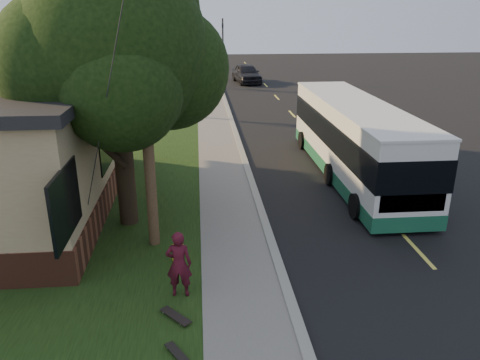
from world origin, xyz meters
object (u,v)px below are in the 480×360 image
Objects in this scene: skateboard_main at (177,353)px; skateboard_spare at (176,316)px; bare_tree_far at (185,63)px; leafy_tree at (116,53)px; bare_tree_near at (172,82)px; transit_bus at (354,138)px; skateboarder at (179,264)px; traffic_signal at (223,45)px; dumpster at (7,177)px; fire_hydrant at (178,247)px; utility_pole at (143,81)px; distant_car at (247,73)px.

skateboard_spare is at bearing 93.82° from skateboard_main.
skateboard_spare is (0.42, -32.52, -1.87)m from bare_tree_far.
leafy_tree reaches higher than bare_tree_near.
bare_tree_far is at bearing 106.59° from transit_bus.
skateboard_spare is at bearing -89.25° from bare_tree_far.
transit_bus is 6.74× the size of skateboarder.
traffic_signal is (4.00, 16.00, 1.01)m from bare_tree_near.
bare_tree_far is 25.30m from dumpster.
fire_hydrant is 0.13× the size of traffic_signal.
skateboard_main is (0.81, -4.66, -4.51)m from utility_pole.
bare_tree_far reaches higher than fire_hydrant.
utility_pole is 11.84× the size of skateboard_spare.
traffic_signal is 36.78m from skateboard_spare.
fire_hydrant is at bearing -59.33° from leafy_tree.
skateboarder reaches higher than dumpster.
bare_tree_far is (0.31, 29.01, -2.63)m from utility_pole.
fire_hydrant is at bearing -95.21° from traffic_signal.
utility_pole is at bearing 101.72° from skateboard_spare.
leafy_tree reaches higher than skateboard_main.
traffic_signal is at bearing 48.81° from bare_tree_far.
bare_tree_far reaches higher than skateboarder.
utility_pole is at bearing -90.60° from bare_tree_far.
skateboard_main is 0.14× the size of distant_car.
transit_bus reaches higher than distant_car.
leafy_tree reaches higher than distant_car.
fire_hydrant is 0.43× the size of dumpster.
skateboard_main is at bearing -89.15° from bare_tree_far.
traffic_signal is (4.67, 31.35, -2.00)m from leafy_tree.
fire_hydrant is 2.54m from skateboard_spare.
dumpster reaches higher than skateboard_main.
leafy_tree is at bearing -92.45° from bare_tree_far.
skateboard_spare is at bearing -105.94° from distant_car.
utility_pole reaches higher than bare_tree_near.
distant_car is at bearing 93.60° from transit_bus.
leafy_tree is (-1.57, 2.65, 4.73)m from fire_hydrant.
traffic_signal is at bearing 122.40° from distant_car.
skateboard_spare reaches higher than skateboard_main.
skateboard_main is (-6.58, -9.90, -1.45)m from transit_bus.
skateboarder reaches higher than fire_hydrant.
transit_bus is at bearing 3.60° from dumpster.
traffic_signal reaches higher than fire_hydrant.
utility_pole is 17.19m from bare_tree_near.
bare_tree_far reaches higher than dumpster.
bare_tree_near is at bearing 90.66° from utility_pole.
utility_pole is at bearing -144.66° from transit_bus.
leafy_tree is 11.07× the size of skateboard_main.
transit_bus is at bearing -93.92° from distant_car.
bare_tree_far is at bearing -170.97° from distant_car.
bare_tree_far reaches higher than skateboard_spare.
leafy_tree is 1.94× the size of bare_tree_far.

